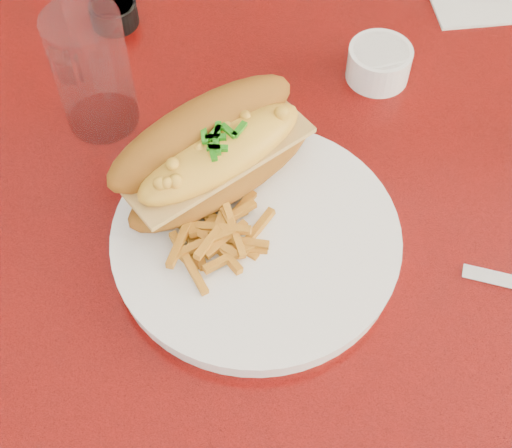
# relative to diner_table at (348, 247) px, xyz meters

# --- Properties ---
(ground) EXTENTS (8.00, 8.00, 0.00)m
(ground) POSITION_rel_diner_table_xyz_m (0.00, 0.00, -0.61)
(ground) COLOR #BCB7AE
(ground) RESTS_ON ground
(diner_table) EXTENTS (1.23, 0.83, 0.77)m
(diner_table) POSITION_rel_diner_table_xyz_m (0.00, 0.00, 0.00)
(diner_table) COLOR red
(diner_table) RESTS_ON ground
(booth_bench_far) EXTENTS (1.20, 0.51, 0.90)m
(booth_bench_far) POSITION_rel_diner_table_xyz_m (0.00, 0.81, -0.32)
(booth_bench_far) COLOR #930B09
(booth_bench_far) RESTS_ON ground
(dinner_plate) EXTENTS (0.36, 0.36, 0.02)m
(dinner_plate) POSITION_rel_diner_table_xyz_m (-0.11, -0.12, 0.17)
(dinner_plate) COLOR white
(dinner_plate) RESTS_ON diner_table
(mac_hoagie) EXTENTS (0.24, 0.24, 0.10)m
(mac_hoagie) POSITION_rel_diner_table_xyz_m (-0.16, -0.05, 0.23)
(mac_hoagie) COLOR #905617
(mac_hoagie) RESTS_ON dinner_plate
(fries_pile) EXTENTS (0.13, 0.12, 0.03)m
(fries_pile) POSITION_rel_diner_table_xyz_m (-0.15, -0.12, 0.20)
(fries_pile) COLOR orange
(fries_pile) RESTS_ON dinner_plate
(fork) EXTENTS (0.07, 0.14, 0.00)m
(fork) POSITION_rel_diner_table_xyz_m (-0.09, -0.03, 0.18)
(fork) COLOR #B7B8BC
(fork) RESTS_ON dinner_plate
(gravy_ramekin) EXTENTS (0.08, 0.08, 0.04)m
(gravy_ramekin) POSITION_rel_diner_table_xyz_m (0.01, 0.15, 0.18)
(gravy_ramekin) COLOR white
(gravy_ramekin) RESTS_ON diner_table
(sauce_cup_left) EXTENTS (0.08, 0.08, 0.03)m
(sauce_cup_left) POSITION_rel_diner_table_xyz_m (-0.34, 0.21, 0.18)
(sauce_cup_left) COLOR black
(sauce_cup_left) RESTS_ON diner_table
(water_tumbler) EXTENTS (0.09, 0.09, 0.15)m
(water_tumbler) POSITION_rel_diner_table_xyz_m (-0.31, 0.04, 0.24)
(water_tumbler) COLOR #A8C2D8
(water_tumbler) RESTS_ON diner_table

